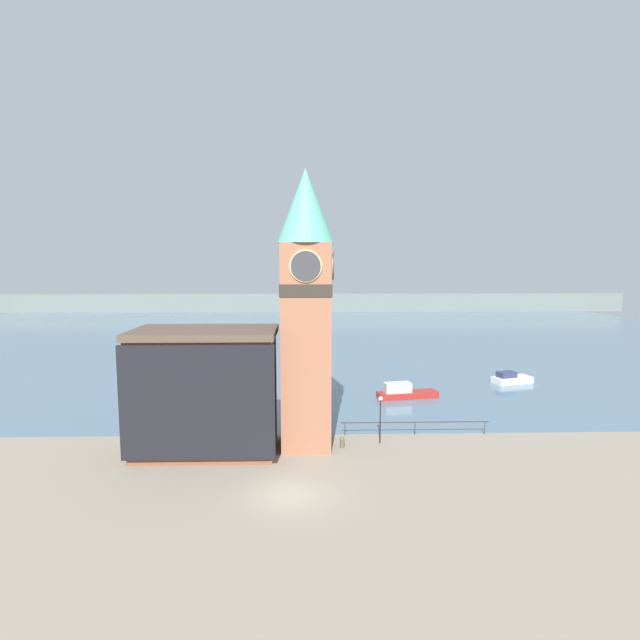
{
  "coord_description": "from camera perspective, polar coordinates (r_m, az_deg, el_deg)",
  "views": [
    {
      "loc": [
        1.07,
        -28.79,
        14.08
      ],
      "look_at": [
        1.97,
        6.06,
        9.96
      ],
      "focal_mm": 28.0,
      "sensor_mm": 36.0,
      "label": 1
    }
  ],
  "objects": [
    {
      "name": "clock_tower",
      "position": [
        36.99,
        -1.62,
        2.01
      ],
      "size": [
        4.21,
        4.21,
        20.74
      ],
      "color": "#935B42",
      "rests_on": "ground_plane"
    },
    {
      "name": "lamp_post",
      "position": [
        39.35,
        6.92,
        -10.22
      ],
      "size": [
        0.32,
        0.32,
        3.73
      ],
      "color": "black",
      "rests_on": "ground_plane"
    },
    {
      "name": "mooring_bollard_near",
      "position": [
        38.98,
        2.54,
        -13.74
      ],
      "size": [
        0.37,
        0.37,
        0.82
      ],
      "color": "brown",
      "rests_on": "ground_plane"
    },
    {
      "name": "ground_plane",
      "position": [
        32.06,
        -3.44,
        -19.31
      ],
      "size": [
        160.0,
        160.0,
        0.0
      ],
      "primitive_type": "plane",
      "color": "gray"
    },
    {
      "name": "boat_near",
      "position": [
        52.85,
        9.61,
        -8.14
      ],
      "size": [
        6.49,
        2.85,
        1.64
      ],
      "rotation": [
        0.0,
        0.0,
        0.18
      ],
      "color": "maroon",
      "rests_on": "water"
    },
    {
      "name": "pier_building",
      "position": [
        37.98,
        -12.92,
        -7.88
      ],
      "size": [
        10.53,
        6.23,
        9.16
      ],
      "color": "brown",
      "rests_on": "ground_plane"
    },
    {
      "name": "far_shoreline",
      "position": [
        139.79,
        -1.92,
        1.99
      ],
      "size": [
        180.0,
        3.0,
        5.0
      ],
      "color": "slate",
      "rests_on": "water"
    },
    {
      "name": "water",
      "position": [
        100.31,
        -2.08,
        -1.33
      ],
      "size": [
        160.0,
        120.0,
        0.0
      ],
      "color": "slate",
      "rests_on": "ground_plane"
    },
    {
      "name": "pier_railing",
      "position": [
        42.12,
        10.82,
        -11.52
      ],
      "size": [
        12.06,
        0.08,
        1.09
      ],
      "color": "#333338",
      "rests_on": "ground_plane"
    },
    {
      "name": "boat_far",
      "position": [
        62.42,
        20.98,
        -6.27
      ],
      "size": [
        4.89,
        3.09,
        1.37
      ],
      "rotation": [
        0.0,
        0.0,
        0.29
      ],
      "color": "silver",
      "rests_on": "water"
    }
  ]
}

